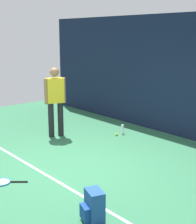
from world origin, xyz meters
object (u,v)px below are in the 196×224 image
(tennis_player, at_px, (55,98))
(backpack, at_px, (93,206))
(tennis_racket, at_px, (3,182))
(tennis_ball_near_player, at_px, (117,134))
(water_bottle, at_px, (122,129))

(tennis_player, height_order, backpack, tennis_player)
(tennis_racket, height_order, tennis_ball_near_player, tennis_ball_near_player)
(tennis_racket, height_order, backpack, backpack)
(tennis_player, xyz_separation_m, tennis_racket, (1.63, -2.18, -0.95))
(backpack, xyz_separation_m, tennis_ball_near_player, (-2.59, 2.92, -0.18))
(backpack, bearing_deg, water_bottle, 148.54)
(tennis_ball_near_player, distance_m, water_bottle, 0.23)
(tennis_player, distance_m, water_bottle, 1.87)
(tennis_racket, relative_size, tennis_ball_near_player, 8.85)
(tennis_racket, bearing_deg, tennis_player, -103.41)
(backpack, bearing_deg, tennis_player, 172.43)
(tennis_player, distance_m, tennis_racket, 2.88)
(tennis_player, relative_size, tennis_racket, 2.91)
(tennis_ball_near_player, bearing_deg, tennis_player, -129.70)
(backpack, distance_m, water_bottle, 4.06)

